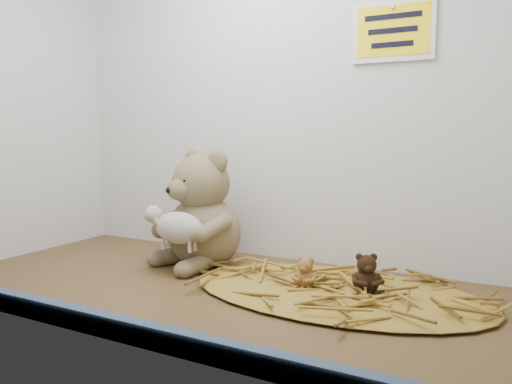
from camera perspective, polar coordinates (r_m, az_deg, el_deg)
The scene contains 8 objects.
alcove_shell at distance 111.01cm, azimuth -2.97°, elevation 13.23°, with size 120.40×60.20×90.40cm.
front_rail at distance 85.99cm, azimuth -16.28°, elevation -14.46°, with size 119.28×2.20×3.60cm, color #354865.
straw_bed at distance 104.16cm, azimuth 9.02°, elevation -11.16°, with size 62.29×36.17×1.21cm, color brown.
main_teddy at distance 123.00cm, azimuth -6.00°, elevation -1.79°, with size 22.97×24.24×28.48cm, color #7B694B, non-canonical shape.
toy_lamb at distance 115.36cm, azimuth -8.82°, elevation -4.07°, with size 15.92×9.71×10.28cm, color #B3B1A1, non-canonical shape.
mini_teddy_tan at distance 103.88cm, azimuth 5.68°, elevation -8.97°, with size 5.12×5.41×6.35cm, color olive, non-canonical shape.
mini_teddy_brown at distance 102.38cm, azimuth 12.49°, elevation -8.88°, with size 6.41×6.77×7.95cm, color black, non-canonical shape.
wall_sign at distance 120.21cm, azimuth 15.39°, elevation 17.33°, with size 16.00×1.20×11.00cm, color yellow.
Camera 1 is at (56.65, -85.67, 32.65)cm, focal length 35.00 mm.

